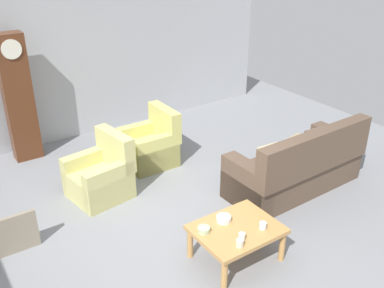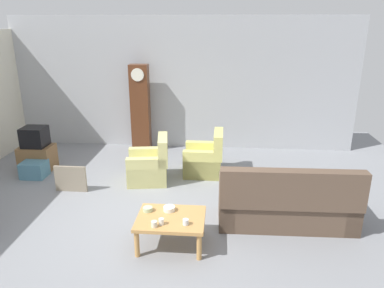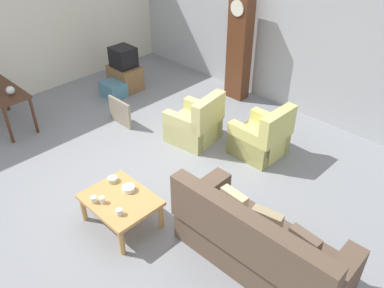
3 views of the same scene
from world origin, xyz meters
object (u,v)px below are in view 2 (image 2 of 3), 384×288
cup_cream_tall (154,224)px  couch_floral (286,204)px  armchair_olive_far (205,160)px  cup_blue_rimmed (186,222)px  bowl_white_stacked (169,209)px  armchair_olive_near (150,167)px  storage_box_blue (34,169)px  tv_stand_cabinet (38,158)px  grandfather_clock (140,108)px  tv_crt (35,137)px  framed_picture_leaning (71,179)px  bowl_shallow_green (148,209)px  coffee_table_wood (171,221)px  cup_white_porcelain (161,222)px

cup_cream_tall → couch_floral: bearing=26.9°
armchair_olive_far → cup_blue_rimmed: bearing=-92.6°
cup_blue_rimmed → bowl_white_stacked: 0.46m
armchair_olive_near → storage_box_blue: 2.42m
armchair_olive_near → tv_stand_cabinet: armchair_olive_near is taller
armchair_olive_far → cup_cream_tall: 2.95m
armchair_olive_near → cup_blue_rimmed: bearing=-67.8°
grandfather_clock → bowl_white_stacked: (1.23, -3.81, -0.59)m
grandfather_clock → cup_blue_rimmed: size_ratio=25.62×
armchair_olive_near → cup_cream_tall: armchair_olive_near is taller
tv_crt → couch_floral: bearing=-20.6°
framed_picture_leaning → bowl_white_stacked: size_ratio=3.49×
cup_cream_tall → storage_box_blue: bearing=140.6°
tv_stand_cabinet → bowl_shallow_green: 3.79m
armchair_olive_far → cup_cream_tall: (-0.54, -2.90, 0.17)m
tv_stand_cabinet → bowl_shallow_green: size_ratio=4.82×
framed_picture_leaning → cup_cream_tall: (1.93, -1.84, 0.23)m
grandfather_clock → tv_stand_cabinet: size_ratio=3.09×
couch_floral → tv_crt: bearing=159.4°
armchair_olive_near → cup_blue_rimmed: armchair_olive_near is taller
coffee_table_wood → bowl_shallow_green: 0.40m
grandfather_clock → bowl_shallow_green: (0.92, -3.85, -0.59)m
storage_box_blue → cup_cream_tall: (2.95, -2.42, 0.31)m
storage_box_blue → bowl_shallow_green: bearing=-35.9°
bowl_shallow_green → coffee_table_wood: bearing=-22.2°
tv_stand_cabinet → framed_picture_leaning: (1.14, -1.00, -0.01)m
couch_floral → storage_box_blue: couch_floral is taller
tv_stand_cabinet → tv_crt: (0.00, 0.00, 0.47)m
armchair_olive_near → cup_white_porcelain: bearing=-75.2°
armchair_olive_far → grandfather_clock: (-1.64, 1.37, 0.75)m
cup_blue_rimmed → armchair_olive_near: bearing=112.2°
couch_floral → cup_blue_rimmed: size_ratio=25.79×
tv_stand_cabinet → bowl_shallow_green: bearing=-39.9°
couch_floral → framed_picture_leaning: 3.94m
storage_box_blue → bowl_white_stacked: 3.68m
couch_floral → bowl_white_stacked: couch_floral is taller
bowl_shallow_green → cup_blue_rimmed: bearing=-29.0°
bowl_shallow_green → grandfather_clock: bearing=103.5°
armchair_olive_near → framed_picture_leaning: bearing=-157.0°
storage_box_blue → cup_white_porcelain: bearing=-37.8°
armchair_olive_far → tv_stand_cabinet: bearing=-179.1°
armchair_olive_far → framed_picture_leaning: (-2.47, -1.06, -0.05)m
armchair_olive_near → bowl_shallow_green: armchair_olive_near is taller
tv_stand_cabinet → bowl_white_stacked: tv_stand_cabinet is taller
framed_picture_leaning → bowl_white_stacked: (2.07, -1.38, 0.22)m
storage_box_blue → cup_blue_rimmed: size_ratio=5.82×
couch_floral → armchair_olive_far: size_ratio=2.30×
coffee_table_wood → tv_crt: (-3.26, 2.57, 0.36)m
framed_picture_leaning → cup_cream_tall: 2.68m
bowl_white_stacked → bowl_shallow_green: size_ratio=1.22×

